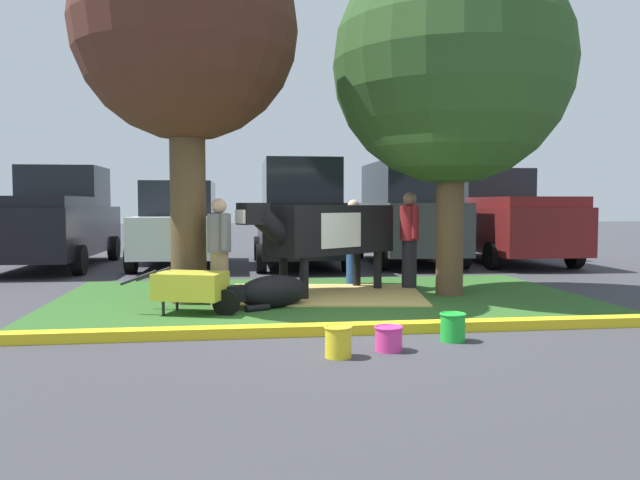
# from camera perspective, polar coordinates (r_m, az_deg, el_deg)

# --- Properties ---
(ground_plane) EXTENTS (80.00, 80.00, 0.00)m
(ground_plane) POSITION_cam_1_polar(r_m,az_deg,el_deg) (8.25, 2.83, -7.23)
(ground_plane) COLOR #38383D
(grass_island) EXTENTS (8.33, 5.10, 0.02)m
(grass_island) POSITION_cam_1_polar(r_m,az_deg,el_deg) (10.01, 0.33, -5.28)
(grass_island) COLOR #2D5B23
(grass_island) RESTS_ON ground
(curb_yellow) EXTENTS (9.53, 0.24, 0.12)m
(curb_yellow) POSITION_cam_1_polar(r_m,az_deg,el_deg) (7.38, 3.35, -8.02)
(curb_yellow) COLOR yellow
(curb_yellow) RESTS_ON ground
(hay_bedding) EXTENTS (3.53, 2.86, 0.04)m
(hay_bedding) POSITION_cam_1_polar(r_m,az_deg,el_deg) (10.28, 0.23, -4.97)
(hay_bedding) COLOR tan
(hay_bedding) RESTS_ON ground
(shade_tree_left) EXTENTS (3.32, 3.32, 5.76)m
(shade_tree_left) POSITION_cam_1_polar(r_m,az_deg,el_deg) (9.95, -12.07, 18.01)
(shade_tree_left) COLOR brown
(shade_tree_left) RESTS_ON ground
(shade_tree_right) EXTENTS (3.84, 3.84, 5.66)m
(shade_tree_right) POSITION_cam_1_polar(r_m,az_deg,el_deg) (10.66, 11.87, 15.22)
(shade_tree_right) COLOR brown
(shade_tree_right) RESTS_ON ground
(cow_holstein) EXTENTS (2.74, 2.16, 1.52)m
(cow_holstein) POSITION_cam_1_polar(r_m,az_deg,el_deg) (10.33, 0.71, 0.88)
(cow_holstein) COLOR black
(cow_holstein) RESTS_ON ground
(calf_lying) EXTENTS (1.31, 0.89, 0.48)m
(calf_lying) POSITION_cam_1_polar(r_m,az_deg,el_deg) (9.08, -4.42, -4.74)
(calf_lying) COLOR black
(calf_lying) RESTS_ON ground
(person_handler) EXTENTS (0.39, 0.41, 1.58)m
(person_handler) POSITION_cam_1_polar(r_m,az_deg,el_deg) (11.60, 3.05, 0.05)
(person_handler) COLOR #23478C
(person_handler) RESTS_ON ground
(person_visitor_near) EXTENTS (0.34, 0.53, 1.70)m
(person_visitor_near) POSITION_cam_1_polar(r_m,az_deg,el_deg) (11.06, 8.12, 0.24)
(person_visitor_near) COLOR black
(person_visitor_near) RESTS_ON ground
(person_visitor_far) EXTENTS (0.34, 0.50, 1.58)m
(person_visitor_far) POSITION_cam_1_polar(r_m,az_deg,el_deg) (9.19, -9.12, -0.85)
(person_visitor_far) COLOR #9E7F5B
(person_visitor_far) RESTS_ON ground
(wheelbarrow) EXTENTS (1.60, 0.95, 0.63)m
(wheelbarrow) POSITION_cam_1_polar(r_m,az_deg,el_deg) (8.69, -11.50, -4.18)
(wheelbarrow) COLOR gold
(wheelbarrow) RESTS_ON ground
(bucket_yellow) EXTENTS (0.29, 0.29, 0.31)m
(bucket_yellow) POSITION_cam_1_polar(r_m,az_deg,el_deg) (6.26, 1.67, -9.14)
(bucket_yellow) COLOR yellow
(bucket_yellow) RESTS_ON ground
(bucket_pink) EXTENTS (0.30, 0.30, 0.26)m
(bucket_pink) POSITION_cam_1_polar(r_m,az_deg,el_deg) (6.56, 6.25, -8.82)
(bucket_pink) COLOR #EA3893
(bucket_pink) RESTS_ON ground
(bucket_green) EXTENTS (0.29, 0.29, 0.31)m
(bucket_green) POSITION_cam_1_polar(r_m,az_deg,el_deg) (7.11, 11.96, -7.68)
(bucket_green) COLOR green
(bucket_green) RESTS_ON ground
(pickup_truck_black) EXTENTS (2.29, 5.43, 2.42)m
(pickup_truck_black) POSITION_cam_1_polar(r_m,az_deg,el_deg) (16.10, -22.90, 1.68)
(pickup_truck_black) COLOR black
(pickup_truck_black) RESTS_ON ground
(hatchback_white) EXTENTS (2.08, 4.43, 2.02)m
(hatchback_white) POSITION_cam_1_polar(r_m,az_deg,el_deg) (15.37, -12.58, 1.31)
(hatchback_white) COLOR silver
(hatchback_white) RESTS_ON ground
(suv_black) EXTENTS (2.18, 4.63, 2.52)m
(suv_black) POSITION_cam_1_polar(r_m,az_deg,el_deg) (15.15, -1.91, 2.44)
(suv_black) COLOR black
(suv_black) RESTS_ON ground
(suv_dark_grey) EXTENTS (2.18, 4.63, 2.52)m
(suv_dark_grey) POSITION_cam_1_polar(r_m,az_deg,el_deg) (15.88, 7.82, 2.45)
(suv_dark_grey) COLOR #3D3D42
(suv_dark_grey) RESTS_ON ground
(pickup_truck_maroon) EXTENTS (2.29, 5.43, 2.42)m
(pickup_truck_maroon) POSITION_cam_1_polar(r_m,az_deg,el_deg) (16.92, 16.16, 1.88)
(pickup_truck_maroon) COLOR maroon
(pickup_truck_maroon) RESTS_ON ground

